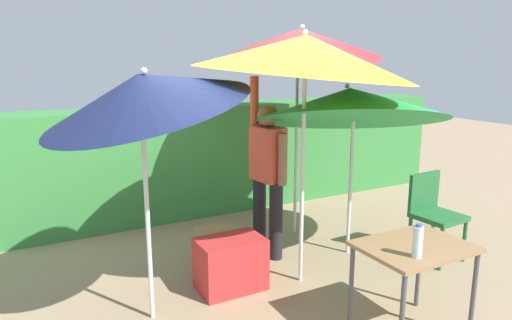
# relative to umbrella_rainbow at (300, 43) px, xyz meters

# --- Properties ---
(ground_plane) EXTENTS (24.00, 24.00, 0.00)m
(ground_plane) POSITION_rel_umbrella_rainbow_xyz_m (-0.88, -0.90, -2.22)
(ground_plane) COLOR #9E8466
(hedge_row) EXTENTS (8.00, 0.70, 1.45)m
(hedge_row) POSITION_rel_umbrella_rainbow_xyz_m (-0.88, 1.34, -1.50)
(hedge_row) COLOR #38843D
(hedge_row) RESTS_ON ground_plane
(umbrella_rainbow) EXTENTS (1.84, 1.83, 2.56)m
(umbrella_rainbow) POSITION_rel_umbrella_rainbow_xyz_m (0.00, 0.00, 0.00)
(umbrella_rainbow) COLOR silver
(umbrella_rainbow) RESTS_ON ground_plane
(umbrella_orange) EXTENTS (1.99, 1.95, 2.07)m
(umbrella_orange) POSITION_rel_umbrella_rainbow_xyz_m (0.12, -0.75, -0.62)
(umbrella_orange) COLOR silver
(umbrella_orange) RESTS_ON ground_plane
(umbrella_yellow) EXTENTS (1.96, 1.95, 2.37)m
(umbrella_yellow) POSITION_rel_umbrella_rainbow_xyz_m (-0.65, -1.06, -0.14)
(umbrella_yellow) COLOR silver
(umbrella_yellow) RESTS_ON ground_plane
(umbrella_navy) EXTENTS (1.58, 1.55, 2.17)m
(umbrella_navy) POSITION_rel_umbrella_rainbow_xyz_m (-2.06, -1.08, -0.41)
(umbrella_navy) COLOR silver
(umbrella_navy) RESTS_ON ground_plane
(person_vendor) EXTENTS (0.27, 0.56, 1.88)m
(person_vendor) POSITION_rel_umbrella_rainbow_xyz_m (-0.63, -0.39, -1.29)
(person_vendor) COLOR black
(person_vendor) RESTS_ON ground_plane
(chair_plastic) EXTENTS (0.47, 0.47, 0.89)m
(chair_plastic) POSITION_rel_umbrella_rainbow_xyz_m (0.86, -1.26, -1.71)
(chair_plastic) COLOR #236633
(chair_plastic) RESTS_ON ground_plane
(cooler_box) EXTENTS (0.59, 0.40, 0.48)m
(cooler_box) POSITION_rel_umbrella_rainbow_xyz_m (-1.30, -0.90, -1.98)
(cooler_box) COLOR red
(cooler_box) RESTS_ON ground_plane
(crate_cardboard) EXTENTS (0.36, 0.40, 0.36)m
(crate_cardboard) POSITION_rel_umbrella_rainbow_xyz_m (-1.18, -0.37, -2.04)
(crate_cardboard) COLOR #9E7A4C
(crate_cardboard) RESTS_ON ground_plane
(folding_table) EXTENTS (0.80, 0.60, 0.72)m
(folding_table) POSITION_rel_umbrella_rainbow_xyz_m (-0.40, -2.18, -1.59)
(folding_table) COLOR #4C4C51
(folding_table) RESTS_ON ground_plane
(bottle_water) EXTENTS (0.07, 0.07, 0.24)m
(bottle_water) POSITION_rel_umbrella_rainbow_xyz_m (-0.55, -2.34, -1.39)
(bottle_water) COLOR silver
(bottle_water) RESTS_ON folding_table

